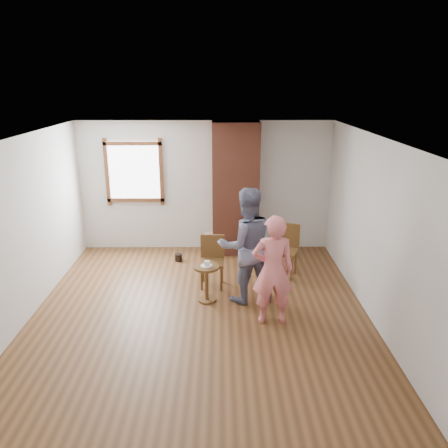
% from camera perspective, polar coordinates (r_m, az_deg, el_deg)
% --- Properties ---
extents(ground, '(5.50, 5.50, 0.00)m').
position_cam_1_polar(ground, '(6.69, -3.10, -11.59)').
color(ground, brown).
rests_on(ground, ground).
extents(room_shell, '(5.04, 5.52, 2.62)m').
position_cam_1_polar(room_shell, '(6.59, -3.63, 4.91)').
color(room_shell, silver).
rests_on(room_shell, ground).
extents(brick_chimney, '(0.90, 0.50, 2.60)m').
position_cam_1_polar(brick_chimney, '(8.54, 1.52, 4.54)').
color(brick_chimney, brown).
rests_on(brick_chimney, ground).
extents(stoneware_crock, '(0.43, 0.43, 0.42)m').
position_cam_1_polar(stoneware_crock, '(8.77, -1.54, -2.56)').
color(stoneware_crock, '#CBB792').
rests_on(stoneware_crock, ground).
extents(dark_pot, '(0.17, 0.17, 0.14)m').
position_cam_1_polar(dark_pot, '(8.51, -5.96, -4.35)').
color(dark_pot, black).
rests_on(dark_pot, ground).
extents(dining_chair_left, '(0.42, 0.42, 0.86)m').
position_cam_1_polar(dining_chair_left, '(7.36, -1.56, -4.47)').
color(dining_chair_left, brown).
rests_on(dining_chair_left, ground).
extents(dining_chair_right, '(0.56, 0.56, 0.92)m').
position_cam_1_polar(dining_chair_right, '(7.81, 8.05, -3.00)').
color(dining_chair_right, brown).
rests_on(dining_chair_right, ground).
extents(side_table, '(0.40, 0.40, 0.60)m').
position_cam_1_polar(side_table, '(6.86, -2.29, -6.98)').
color(side_table, brown).
rests_on(side_table, ground).
extents(cake_plate, '(0.18, 0.18, 0.01)m').
position_cam_1_polar(cake_plate, '(6.77, -2.31, -5.45)').
color(cake_plate, white).
rests_on(cake_plate, side_table).
extents(cake_slice, '(0.08, 0.07, 0.06)m').
position_cam_1_polar(cake_slice, '(6.76, -2.23, -5.18)').
color(cake_slice, white).
rests_on(cake_slice, cake_plate).
extents(man, '(1.03, 0.88, 1.83)m').
position_cam_1_polar(man, '(6.71, 2.91, -2.83)').
color(man, '#151639').
rests_on(man, ground).
extents(person_pink, '(0.60, 0.40, 1.61)m').
position_cam_1_polar(person_pink, '(6.15, 6.39, -6.04)').
color(person_pink, '#EE777C').
rests_on(person_pink, ground).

